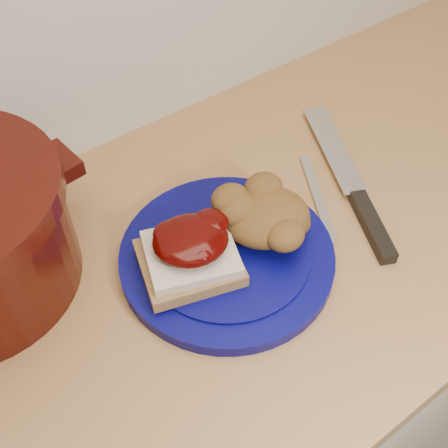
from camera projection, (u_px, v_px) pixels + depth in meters
base_cabinet at (231, 396)px, 1.12m from camera, size 4.00×0.60×0.86m
plate at (227, 257)px, 0.74m from camera, size 0.37×0.37×0.02m
sandwich at (190, 252)px, 0.70m from camera, size 0.15×0.14×0.06m
stuffing_mound at (267, 217)px, 0.73m from camera, size 0.15×0.14×0.06m
chef_knife at (361, 203)px, 0.81m from camera, size 0.16×0.31×0.02m
butter_knife at (318, 197)px, 0.83m from camera, size 0.10×0.16×0.00m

